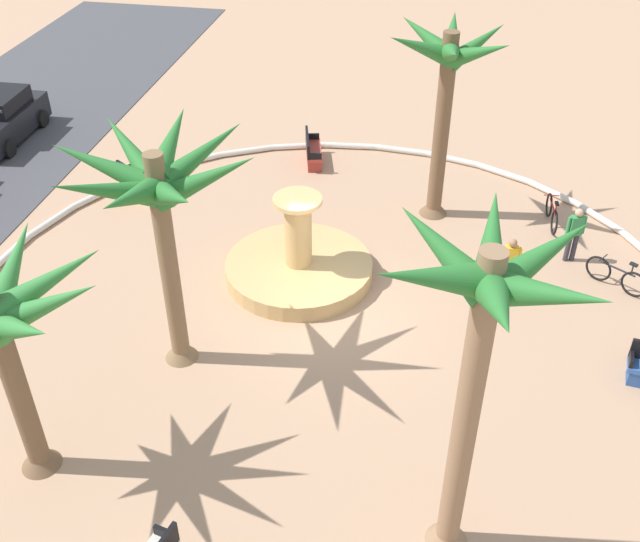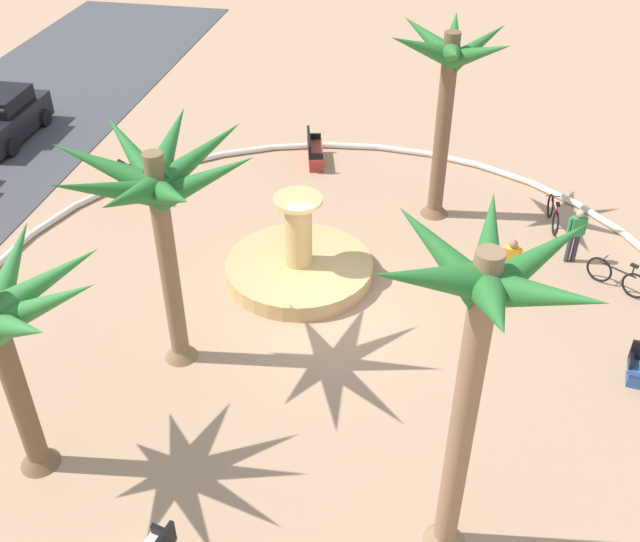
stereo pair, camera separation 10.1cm
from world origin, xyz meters
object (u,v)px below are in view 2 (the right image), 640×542
object	(u,v)px
person_pedestrian_stroll	(510,263)
bicycle_by_lamppost	(553,214)
bench_east	(314,153)
bicycle_red_frame	(617,277)
palm_tree_far_side	(156,193)
person_cyclist_helmet	(576,233)
palm_tree_mid_plaza	(448,77)
parked_car_third	(4,118)
palm_tree_by_curb	(479,329)
bench_north	(140,185)
fountain	(299,266)

from	to	relation	value
person_pedestrian_stroll	bicycle_by_lamppost	bearing A→B (deg)	-21.15
bench_east	bicycle_red_frame	bearing A→B (deg)	-120.86
palm_tree_far_side	person_cyclist_helmet	world-z (taller)	palm_tree_far_side
palm_tree_mid_plaza	bench_east	world-z (taller)	palm_tree_mid_plaza
palm_tree_far_side	bicycle_red_frame	world-z (taller)	palm_tree_far_side
bench_east	bicycle_by_lamppost	xyz separation A→B (m)	(-2.57, -7.69, 0.04)
parked_car_third	bicycle_by_lamppost	bearing A→B (deg)	-96.94
palm_tree_by_curb	bicycle_red_frame	bearing A→B (deg)	-25.12
bench_east	bench_north	bearing A→B (deg)	122.42
bicycle_red_frame	person_pedestrian_stroll	distance (m)	2.94
palm_tree_mid_plaza	parked_car_third	distance (m)	16.01
palm_tree_by_curb	bicycle_by_lamppost	distance (m)	12.53
palm_tree_far_side	bench_east	distance (m)	10.97
palm_tree_far_side	bench_north	bearing A→B (deg)	28.47
bicycle_by_lamppost	bench_north	bearing A→B (deg)	92.66
palm_tree_mid_plaza	bicycle_red_frame	size ratio (longest dim) A/B	4.01
bench_east	bench_north	distance (m)	5.89
fountain	palm_tree_by_curb	world-z (taller)	palm_tree_by_curb
bicycle_red_frame	bicycle_by_lamppost	bearing A→B (deg)	26.71
fountain	parked_car_third	distance (m)	13.61
parked_car_third	bench_north	bearing A→B (deg)	-114.86
person_pedestrian_stroll	fountain	bearing A→B (deg)	94.18
palm_tree_by_curb	person_cyclist_helmet	xyz separation A→B (m)	(9.55, -2.90, -4.11)
fountain	palm_tree_mid_plaza	size ratio (longest dim) A/B	0.68
bench_east	person_cyclist_helmet	xyz separation A→B (m)	(-4.38, -8.09, 0.58)
bicycle_red_frame	person_pedestrian_stroll	bearing A→B (deg)	102.56
bench_north	bicycle_by_lamppost	distance (m)	12.68
person_cyclist_helmet	bicycle_by_lamppost	bearing A→B (deg)	12.23
bench_north	person_pedestrian_stroll	bearing A→B (deg)	-104.58
bicycle_by_lamppost	person_pedestrian_stroll	bearing A→B (deg)	158.85
palm_tree_far_side	person_cyclist_helmet	size ratio (longest dim) A/B	3.38
person_cyclist_helmet	palm_tree_by_curb	bearing A→B (deg)	163.09
fountain	bench_east	world-z (taller)	fountain
palm_tree_mid_plaza	bicycle_red_frame	bearing A→B (deg)	-120.71
palm_tree_by_curb	person_pedestrian_stroll	distance (m)	8.93
bench_east	person_cyclist_helmet	world-z (taller)	person_cyclist_helmet
palm_tree_far_side	bench_north	xyz separation A→B (m)	(6.96, 3.78, -4.05)
bench_north	person_cyclist_helmet	xyz separation A→B (m)	(-1.22, -13.06, 0.58)
palm_tree_by_curb	bench_north	bearing A→B (deg)	43.31
bicycle_red_frame	bicycle_by_lamppost	distance (m)	3.25
person_cyclist_helmet	palm_tree_mid_plaza	bearing A→B (deg)	64.55
palm_tree_by_curb	person_cyclist_helmet	distance (m)	10.79
person_cyclist_helmet	parked_car_third	size ratio (longest dim) A/B	0.41
fountain	bench_north	size ratio (longest dim) A/B	2.47
palm_tree_far_side	bench_east	bearing A→B (deg)	-6.74
palm_tree_mid_plaza	person_cyclist_helmet	size ratio (longest dim) A/B	3.53
fountain	bench_north	xyz separation A→B (m)	(3.34, 5.85, 0.01)
bicycle_by_lamppost	person_pedestrian_stroll	size ratio (longest dim) A/B	1.08
fountain	person_pedestrian_stroll	xyz separation A→B (m)	(0.40, -5.45, 0.55)
palm_tree_far_side	person_cyclist_helmet	bearing A→B (deg)	-58.26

